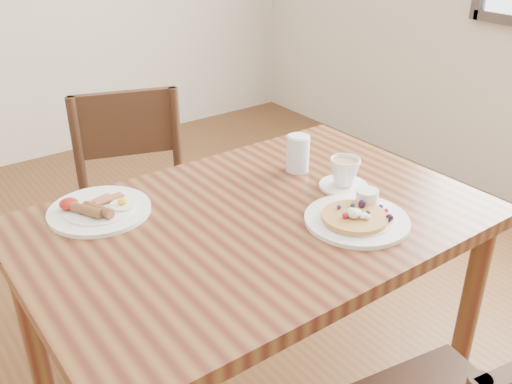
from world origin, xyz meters
TOP-DOWN VIEW (x-y plane):
  - dining_table at (0.00, 0.00)m, footprint 1.20×0.80m
  - chair_far at (-0.03, 0.69)m, footprint 0.53×0.53m
  - pancake_plate at (0.19, -0.18)m, footprint 0.27×0.27m
  - breakfast_plate at (-0.33, 0.26)m, footprint 0.27×0.27m
  - teacup_saucer at (0.30, -0.02)m, footprint 0.14×0.14m
  - water_glass at (0.27, 0.15)m, footprint 0.07×0.07m

SIDE VIEW (x-z plane):
  - chair_far at x=-0.03m, z-range 0.05..0.93m
  - dining_table at x=0.00m, z-range 0.28..1.03m
  - breakfast_plate at x=-0.33m, z-range 0.74..0.78m
  - pancake_plate at x=0.19m, z-range 0.74..0.79m
  - teacup_saucer at x=0.30m, z-range 0.75..0.84m
  - water_glass at x=0.27m, z-range 0.75..0.86m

